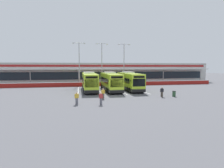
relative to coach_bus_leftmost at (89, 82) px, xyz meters
The scene contains 18 objects.
ground_plane 7.68m from the coach_bus_leftmost, 57.33° to the right, with size 200.00×200.00×0.00m, color #56565B.
terminal_building 21.05m from the coach_bus_leftmost, 78.94° to the left, with size 70.00×13.00×6.00m.
red_barrier_wall 9.23m from the coach_bus_leftmost, 63.85° to the left, with size 60.00×0.40×1.10m.
coach_bus_leftmost is the anchor object (origin of this frame).
coach_bus_left_centre 4.30m from the coach_bus_leftmost, ahead, with size 2.99×12.17×3.78m.
coach_bus_centre 8.35m from the coach_bus_leftmost, ahead, with size 2.99×12.17×3.78m.
bay_stripe_far_west 2.90m from the coach_bus_leftmost, behind, with size 0.14×13.00×0.01m, color silver.
bay_stripe_west 2.64m from the coach_bus_leftmost, ahead, with size 0.14×13.00×0.01m, color silver.
bay_stripe_mid_west 6.39m from the coach_bus_leftmost, ahead, with size 0.14×13.00×0.01m, color silver.
bay_stripe_centre 10.49m from the coach_bus_leftmost, ahead, with size 0.14×13.00×0.01m, color silver.
pedestrian_with_handbag 10.06m from the coach_bus_leftmost, 81.71° to the right, with size 0.62×0.32×1.62m.
pedestrian_in_dark_coat 13.44m from the coach_bus_leftmost, 100.15° to the right, with size 0.54×0.29×1.62m.
pedestrian_child 13.92m from the coach_bus_leftmost, 87.21° to the right, with size 0.54×0.35×1.62m.
pedestrian_near_bin 14.78m from the coach_bus_leftmost, 41.84° to the right, with size 0.54×0.36×1.62m.
lamp_post_west 11.14m from the coach_bus_leftmost, 101.10° to the left, with size 3.24×0.28×11.00m.
lamp_post_centre 12.01m from the coach_bus_leftmost, 69.60° to the left, with size 3.24×0.28×11.00m.
lamp_post_east 15.12m from the coach_bus_leftmost, 46.74° to the left, with size 3.24×0.28×11.00m.
litter_bin 16.44m from the coach_bus_leftmost, 36.68° to the right, with size 0.54×0.54×0.93m.
Camera 1 is at (-6.00, -29.64, 4.79)m, focal length 28.33 mm.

